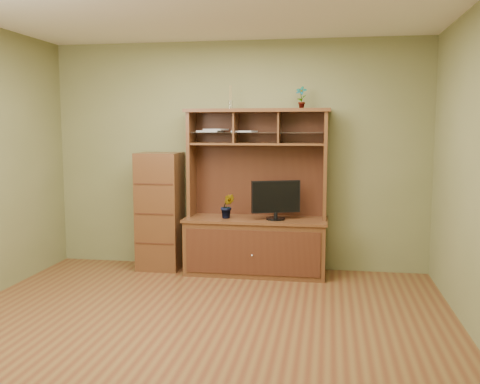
# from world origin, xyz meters

# --- Properties ---
(room) EXTENTS (4.54, 4.04, 2.74)m
(room) POSITION_xyz_m (0.00, 0.00, 1.35)
(room) COLOR #5D2F1A
(room) RESTS_ON ground
(media_hutch) EXTENTS (1.66, 0.61, 1.90)m
(media_hutch) POSITION_xyz_m (0.27, 1.73, 0.52)
(media_hutch) COLOR #4D2B16
(media_hutch) RESTS_ON room
(monitor) EXTENTS (0.54, 0.24, 0.44)m
(monitor) POSITION_xyz_m (0.50, 1.65, 0.88)
(monitor) COLOR black
(monitor) RESTS_ON media_hutch
(orchid_plant) EXTENTS (0.17, 0.14, 0.28)m
(orchid_plant) POSITION_xyz_m (-0.05, 1.65, 0.79)
(orchid_plant) COLOR #25531C
(orchid_plant) RESTS_ON media_hutch
(top_plant) EXTENTS (0.15, 0.12, 0.25)m
(top_plant) POSITION_xyz_m (0.76, 1.80, 2.03)
(top_plant) COLOR #296122
(top_plant) RESTS_ON media_hutch
(reed_diffuser) EXTENTS (0.05, 0.05, 0.27)m
(reed_diffuser) POSITION_xyz_m (-0.04, 1.80, 2.00)
(reed_diffuser) COLOR silver
(reed_diffuser) RESTS_ON media_hutch
(magazines) EXTENTS (0.70, 0.26, 0.04)m
(magazines) POSITION_xyz_m (-0.14, 1.80, 1.65)
(magazines) COLOR #BBBBC0
(magazines) RESTS_ON media_hutch
(side_cabinet) EXTENTS (0.50, 0.45, 1.39)m
(side_cabinet) POSITION_xyz_m (-0.90, 1.76, 0.70)
(side_cabinet) COLOR #4D2B16
(side_cabinet) RESTS_ON room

